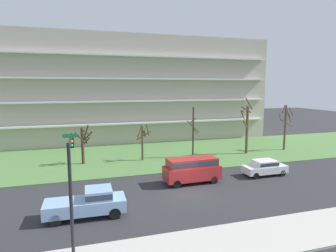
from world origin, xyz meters
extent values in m
plane|color=#2D2D30|center=(0.00, 0.00, 0.00)|extent=(160.00, 160.00, 0.00)
cube|color=#BCB7AD|center=(0.00, -8.00, 0.07)|extent=(80.00, 4.00, 0.15)
cube|color=#547F42|center=(0.00, 14.00, 0.04)|extent=(80.00, 16.00, 0.08)
cube|color=#B2A899|center=(0.00, 27.44, 8.40)|extent=(44.83, 10.87, 16.80)
cube|color=silver|center=(0.00, 21.55, 3.36)|extent=(43.03, 0.90, 0.24)
cube|color=silver|center=(0.00, 21.55, 6.72)|extent=(43.03, 0.90, 0.24)
cube|color=silver|center=(0.00, 21.55, 10.08)|extent=(43.03, 0.90, 0.24)
cube|color=silver|center=(0.00, 21.55, 13.44)|extent=(43.03, 0.90, 0.24)
cylinder|color=#423023|center=(-8.52, 12.17, 2.16)|extent=(0.34, 0.34, 4.32)
cylinder|color=#423023|center=(-8.03, 12.78, 3.01)|extent=(1.39, 1.16, 1.56)
cylinder|color=#423023|center=(-8.10, 12.57, 2.59)|extent=(0.99, 1.01, 1.13)
cylinder|color=#423023|center=(-8.17, 11.67, 3.86)|extent=(1.16, 0.88, 1.14)
cylinder|color=#423023|center=(-8.17, 12.06, 3.00)|extent=(0.40, 0.86, 1.28)
cylinder|color=#423023|center=(-8.82, 11.68, 3.26)|extent=(1.14, 0.80, 1.28)
cylinder|color=#423023|center=(-8.08, 12.41, 3.70)|extent=(0.68, 1.06, 1.76)
cylinder|color=brown|center=(-1.64, 11.77, 2.11)|extent=(0.27, 0.27, 4.22)
cylinder|color=brown|center=(-1.87, 12.10, 3.64)|extent=(0.81, 0.63, 1.63)
cylinder|color=brown|center=(-1.34, 11.67, 3.33)|extent=(0.36, 0.73, 1.10)
cylinder|color=brown|center=(-1.29, 12.60, 2.92)|extent=(1.76, 0.84, 1.22)
cylinder|color=brown|center=(-1.55, 11.60, 3.64)|extent=(0.50, 0.33, 0.82)
cylinder|color=brown|center=(-1.06, 11.49, 3.79)|extent=(0.73, 1.30, 1.66)
cylinder|color=#423023|center=(4.86, 11.69, 3.18)|extent=(0.22, 0.22, 6.36)
cylinder|color=#423023|center=(4.93, 12.06, 4.65)|extent=(0.82, 0.26, 0.64)
cylinder|color=#423023|center=(4.97, 11.34, 3.42)|extent=(0.81, 0.35, 1.02)
cylinder|color=#423023|center=(4.53, 11.01, 4.02)|extent=(1.46, 0.76, 1.51)
cylinder|color=brown|center=(12.32, 11.30, 3.18)|extent=(0.35, 0.35, 6.35)
cylinder|color=brown|center=(11.88, 11.68, 5.79)|extent=(0.93, 1.05, 0.84)
cylinder|color=brown|center=(12.19, 10.86, 6.76)|extent=(1.05, 0.47, 1.58)
cylinder|color=brown|center=(11.67, 11.44, 5.26)|extent=(0.46, 1.43, 1.07)
cylinder|color=brown|center=(11.96, 11.22, 4.01)|extent=(0.34, 0.88, 0.89)
cylinder|color=brown|center=(11.83, 10.88, 5.96)|extent=(1.01, 1.16, 0.86)
cylinder|color=brown|center=(18.67, 11.75, 3.18)|extent=(0.29, 0.29, 6.35)
cylinder|color=brown|center=(18.77, 11.34, 5.21)|extent=(0.94, 0.35, 1.15)
cylinder|color=brown|center=(18.25, 11.11, 3.98)|extent=(1.40, 0.99, 1.03)
cylinder|color=brown|center=(18.52, 12.06, 5.75)|extent=(0.79, 0.47, 1.12)
cylinder|color=brown|center=(18.90, 11.27, 4.67)|extent=(1.11, 0.60, 1.45)
cylinder|color=brown|center=(17.99, 12.10, 4.95)|extent=(0.86, 1.50, 1.31)
cylinder|color=brown|center=(19.01, 11.16, 5.52)|extent=(1.31, 0.83, 1.16)
cube|color=#8CB2E0|center=(-8.53, -2.00, 0.82)|extent=(5.44, 2.11, 0.85)
cube|color=#8CB2E0|center=(-7.63, -2.02, 1.60)|extent=(1.84, 1.88, 0.70)
cube|color=#2D3847|center=(-7.63, -2.02, 1.60)|extent=(1.80, 1.92, 0.38)
cylinder|color=black|center=(-6.62, -1.15, 0.40)|extent=(0.80, 0.24, 0.80)
cylinder|color=black|center=(-6.66, -2.93, 0.40)|extent=(0.80, 0.24, 0.80)
cylinder|color=black|center=(-10.40, -1.07, 0.40)|extent=(0.80, 0.24, 0.80)
cylinder|color=black|center=(-10.44, -2.85, 0.40)|extent=(0.80, 0.24, 0.80)
cube|color=#B22828|center=(1.07, 2.50, 0.98)|extent=(5.26, 2.17, 1.25)
cube|color=#B22828|center=(1.07, 2.50, 1.98)|extent=(4.66, 1.99, 0.75)
cube|color=#2D3847|center=(1.07, 2.50, 1.98)|extent=(4.57, 2.03, 0.41)
cylinder|color=black|center=(-0.72, 1.55, 0.36)|extent=(0.73, 0.24, 0.72)
cylinder|color=black|center=(-0.78, 3.33, 0.36)|extent=(0.73, 0.24, 0.72)
cylinder|color=black|center=(2.92, 1.67, 0.36)|extent=(0.73, 0.24, 0.72)
cylinder|color=black|center=(2.86, 3.45, 0.36)|extent=(0.73, 0.24, 0.72)
cube|color=white|center=(8.93, 2.50, 0.67)|extent=(4.41, 1.81, 0.70)
cube|color=white|center=(8.93, 2.50, 1.29)|extent=(2.20, 1.66, 0.55)
cube|color=#2D3847|center=(8.93, 2.50, 1.29)|extent=(2.16, 1.70, 0.30)
cylinder|color=black|center=(7.39, 1.71, 0.32)|extent=(0.64, 0.22, 0.64)
cylinder|color=black|center=(7.38, 3.29, 0.32)|extent=(0.64, 0.22, 0.64)
cylinder|color=black|center=(10.47, 1.71, 0.32)|extent=(0.64, 0.22, 0.64)
cylinder|color=black|center=(10.46, 3.29, 0.32)|extent=(0.64, 0.22, 0.64)
cylinder|color=black|center=(-9.25, -6.60, 3.05)|extent=(0.18, 0.18, 6.11)
cylinder|color=black|center=(-9.25, -3.79, 5.71)|extent=(0.12, 5.61, 0.12)
cube|color=black|center=(-9.25, -1.29, 5.21)|extent=(0.28, 0.28, 0.90)
sphere|color=red|center=(-9.25, -1.44, 5.51)|extent=(0.20, 0.20, 0.20)
sphere|color=#F2A519|center=(-9.25, -1.44, 5.23)|extent=(0.20, 0.20, 0.20)
sphere|color=green|center=(-9.25, -1.44, 4.95)|extent=(0.20, 0.20, 0.20)
cube|color=#197238|center=(-9.25, -3.51, 5.96)|extent=(0.90, 0.04, 0.24)
camera|label=1|loc=(-8.60, -21.65, 8.90)|focal=30.88mm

